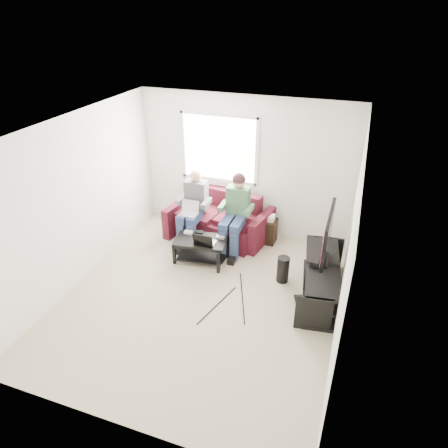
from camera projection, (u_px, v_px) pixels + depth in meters
The scene contains 26 objects.
floor at pixel (201, 297), 6.12m from camera, with size 4.50×4.50×0.00m, color tan.
ceiling at pixel (195, 130), 4.85m from camera, with size 4.50×4.50×0.00m, color white.
wall_back at pixel (245, 167), 7.34m from camera, with size 4.50×4.50×0.00m, color silver.
wall_front at pixel (104, 336), 3.63m from camera, with size 4.50×4.50×0.00m, color silver.
wall_left at pixel (77, 202), 6.06m from camera, with size 4.50×4.50×0.00m, color silver.
wall_right at pixel (349, 249), 4.91m from camera, with size 4.50×4.50×0.00m, color silver.
window at pixel (219, 148), 7.32m from camera, with size 1.48×0.04×1.28m.
sofa at pixel (220, 221), 7.56m from camera, with size 1.97×1.13×0.85m.
person_left at pixel (193, 205), 7.21m from camera, with size 0.40×0.71×1.35m.
person_right at pixel (236, 208), 6.96m from camera, with size 0.40×0.71×1.40m.
laptop_silver at pixel (189, 211), 7.04m from camera, with size 0.32×0.22×0.24m, color silver, non-canonical shape.
coffee_table at pixel (201, 245), 6.82m from camera, with size 0.93×0.64×0.43m.
laptop_black at pixel (205, 237), 6.61m from camera, with size 0.34×0.24×0.24m, color black, non-canonical shape.
controller_a at pixel (188, 232), 6.94m from camera, with size 0.14×0.09×0.04m, color silver.
controller_b at pixel (199, 232), 6.93m from camera, with size 0.14×0.09×0.04m, color black.
controller_c at pixel (220, 237), 6.80m from camera, with size 0.14×0.09×0.04m, color gray.
tv_stand at pixel (321, 281), 6.06m from camera, with size 0.72×1.73×0.55m.
tv at pixel (328, 235), 5.77m from camera, with size 0.12×1.10×0.81m.
soundbar at pixel (316, 257), 6.00m from camera, with size 0.12×0.50×0.10m, color black.
drink_cup at pixel (325, 240), 6.42m from camera, with size 0.08×0.08×0.12m, color #966540.
console_white at pixel (318, 293), 5.69m from camera, with size 0.30×0.22×0.06m, color silver.
console_grey at pixel (324, 266), 6.27m from camera, with size 0.34×0.26×0.08m, color gray.
console_black at pixel (321, 279), 5.98m from camera, with size 0.38×0.30×0.07m, color black.
subwoofer at pixel (283, 269), 6.37m from camera, with size 0.19×0.19×0.44m, color black.
keyboard_floor at pixel (301, 304), 5.95m from camera, with size 0.14×0.43×0.02m, color black.
end_table at pixel (268, 230), 7.41m from camera, with size 0.31×0.31×0.56m.
Camera 1 is at (1.90, -4.41, 3.97)m, focal length 32.00 mm.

